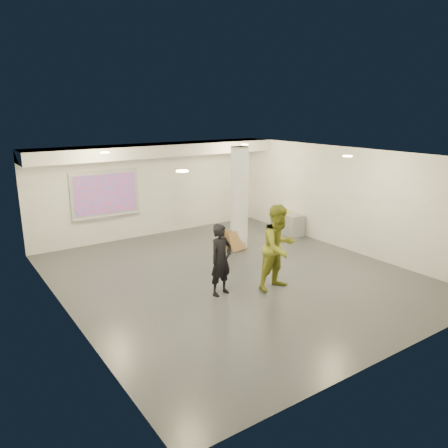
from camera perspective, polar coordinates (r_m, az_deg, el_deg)
floor at (r=11.02m, az=1.18°, el=-6.73°), size 8.00×9.00×0.01m
ceiling at (r=10.30m, az=1.27°, el=8.97°), size 8.00×9.00×0.01m
wall_back at (r=14.38m, az=-9.28°, el=4.45°), size 8.00×0.01×3.00m
wall_front at (r=7.54m, az=21.63°, el=-6.13°), size 8.00×0.01×3.00m
wall_left at (r=8.94m, az=-20.17°, el=-2.74°), size 0.01×9.00×3.00m
wall_right at (r=13.24m, az=15.49°, el=3.20°), size 0.01×9.00×3.00m
soffit_band at (r=13.71m, az=-8.51°, el=9.55°), size 8.00×1.10×0.36m
downlight_nw at (r=11.52m, az=-15.30°, el=8.99°), size 0.22×0.22×0.02m
downlight_ne at (r=13.60m, az=2.71°, el=10.33°), size 0.22×0.22×0.02m
downlight_sw at (r=7.87m, az=-5.48°, el=6.89°), size 0.22×0.22×0.02m
downlight_se at (r=10.70m, az=15.84°, el=8.53°), size 0.22×0.22×0.02m
column at (r=12.84m, az=2.01°, el=3.39°), size 0.52×0.52×3.00m
projection_screen at (r=13.75m, az=-15.24°, el=3.75°), size 2.10×0.13×1.42m
credenza at (r=14.70m, az=8.29°, el=0.13°), size 0.60×1.24×0.70m
papers_stack at (r=14.76m, az=7.74°, el=1.65°), size 0.34×0.40×0.02m
postit_pad at (r=14.71m, az=7.94°, el=1.61°), size 0.27×0.33×0.03m
cardboard_back at (r=12.98m, az=1.17°, el=-2.00°), size 0.53×0.14×0.58m
cardboard_front at (r=12.83m, az=1.74°, el=-2.22°), size 0.57×0.33×0.57m
woman at (r=9.69m, az=-0.40°, el=-4.71°), size 0.66×0.50×1.63m
man at (r=10.04m, az=7.17°, el=-3.04°), size 1.03×0.83×1.99m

